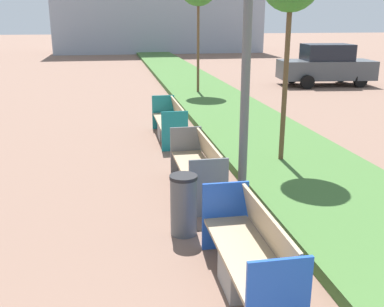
# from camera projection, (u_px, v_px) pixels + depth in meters

# --- Properties ---
(planter_grass_strip) EXTENTS (2.80, 120.00, 0.18)m
(planter_grass_strip) POSITION_uv_depth(u_px,v_px,m) (242.00, 122.00, 13.03)
(planter_grass_strip) COLOR #426B33
(planter_grass_strip) RESTS_ON ground
(bench_blue_frame) EXTENTS (0.65, 2.00, 0.94)m
(bench_blue_frame) POSITION_uv_depth(u_px,v_px,m) (249.00, 260.00, 5.07)
(bench_blue_frame) COLOR gray
(bench_blue_frame) RESTS_ON ground
(bench_grey_frame) EXTENTS (0.65, 2.15, 0.94)m
(bench_grey_frame) POSITION_uv_depth(u_px,v_px,m) (198.00, 172.00, 7.96)
(bench_grey_frame) COLOR gray
(bench_grey_frame) RESTS_ON ground
(bench_teal_frame) EXTENTS (0.65, 2.30, 0.94)m
(bench_teal_frame) POSITION_uv_depth(u_px,v_px,m) (170.00, 124.00, 11.49)
(bench_teal_frame) COLOR gray
(bench_teal_frame) RESTS_ON ground
(litter_bin) EXTENTS (0.40, 0.40, 0.89)m
(litter_bin) POSITION_uv_depth(u_px,v_px,m) (184.00, 205.00, 6.37)
(litter_bin) COLOR #4C4F51
(litter_bin) RESTS_ON ground
(parked_car_distant) EXTENTS (4.37, 2.20, 1.86)m
(parked_car_distant) POSITION_uv_depth(u_px,v_px,m) (326.00, 65.00, 20.48)
(parked_car_distant) COLOR #474C51
(parked_car_distant) RESTS_ON ground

